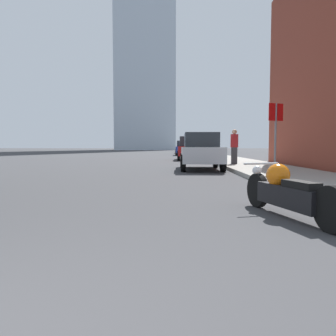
% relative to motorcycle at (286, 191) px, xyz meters
% --- Properties ---
extents(sidewalk, '(3.17, 240.00, 0.15)m').
position_rel_motorcycle_xyz_m(sidewalk, '(2.28, 36.22, -0.31)').
color(sidewalk, gray).
rests_on(sidewalk, ground_plane).
extents(distant_tower, '(17.81, 17.81, 89.63)m').
position_rel_motorcycle_xyz_m(distant_tower, '(-10.21, 98.14, 44.43)').
color(distant_tower, silver).
rests_on(distant_tower, ground_plane).
extents(motorcycle, '(0.85, 2.29, 0.78)m').
position_rel_motorcycle_xyz_m(motorcycle, '(0.00, 0.00, 0.00)').
color(motorcycle, black).
rests_on(motorcycle, ground_plane).
extents(parked_car_silver, '(1.86, 4.39, 1.65)m').
position_rel_motorcycle_xyz_m(parked_car_silver, '(-0.45, 10.02, 0.45)').
color(parked_car_silver, '#BCBCC1').
rests_on(parked_car_silver, ground_plane).
extents(parked_car_red, '(1.96, 4.53, 1.80)m').
position_rel_motorcycle_xyz_m(parked_car_red, '(-0.46, 20.62, 0.51)').
color(parked_car_red, red).
rests_on(parked_car_red, ground_plane).
extents(parked_car_blue, '(2.02, 4.03, 1.72)m').
position_rel_motorcycle_xyz_m(parked_car_blue, '(-0.55, 33.68, 0.47)').
color(parked_car_blue, '#1E3899').
rests_on(parked_car_blue, ground_plane).
extents(parked_car_green, '(2.11, 4.41, 1.62)m').
position_rel_motorcycle_xyz_m(parked_car_green, '(-0.46, 46.57, 0.44)').
color(parked_car_green, '#1E6B33').
rests_on(parked_car_green, ground_plane).
extents(parked_car_black, '(1.98, 3.99, 1.73)m').
position_rel_motorcycle_xyz_m(parked_car_black, '(-0.42, 58.68, 0.48)').
color(parked_car_black, black).
rests_on(parked_car_black, ground_plane).
extents(stop_sign, '(0.57, 0.26, 2.39)m').
position_rel_motorcycle_xyz_m(stop_sign, '(1.89, 6.75, 1.39)').
color(stop_sign, slate).
rests_on(stop_sign, sidewalk).
extents(pedestrian, '(0.36, 0.25, 1.77)m').
position_rel_motorcycle_xyz_m(pedestrian, '(1.43, 12.07, 0.68)').
color(pedestrian, '#38383D').
rests_on(pedestrian, sidewalk).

